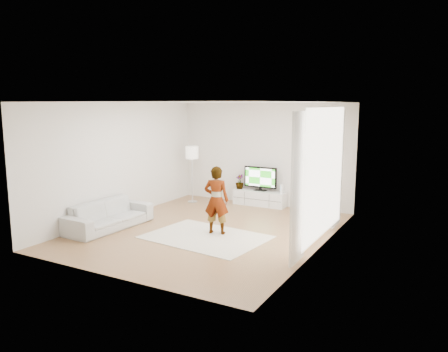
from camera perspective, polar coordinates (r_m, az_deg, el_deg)
The scene contains 17 objects.
floor at distance 9.72m, azimuth -2.08°, elevation -7.13°, with size 6.00×6.00×0.00m, color #B1854F.
ceiling at distance 9.32m, azimuth -2.18°, elevation 9.61°, with size 6.00×6.00×0.00m, color white.
wall_left at distance 10.91m, azimuth -13.47°, elevation 1.95°, with size 0.02×6.00×2.80m, color silver.
wall_right at distance 8.42m, azimuth 12.62°, elevation -0.15°, with size 0.02×6.00×2.80m, color silver.
wall_back at distance 12.07m, azimuth 5.22°, elevation 2.87°, with size 5.00×0.02×2.80m, color silver.
wall_front at distance 7.05m, azimuth -14.76°, elevation -2.06°, with size 5.00×0.02×2.80m, color silver.
window at distance 8.71m, azimuth 13.06°, elevation 0.47°, with size 0.01×2.60×2.50m, color white.
curtain_near at distance 7.52m, azimuth 9.73°, elevation -1.57°, with size 0.04×0.70×2.60m, color white.
curtain_far at distance 9.98m, azimuth 14.65°, elevation 0.95°, with size 0.04×0.70×2.60m, color white.
media_console at distance 12.05m, azimuth 4.69°, elevation -2.89°, with size 1.46×0.42×0.41m.
television at distance 11.97m, azimuth 4.78°, elevation -0.23°, with size 0.95×0.19×0.66m.
game_console at distance 11.74m, azimuth 7.56°, elevation -1.64°, with size 0.09×0.19×0.24m.
potted_plant at distance 12.23m, azimuth 2.06°, elevation -0.74°, with size 0.23×0.23×0.40m, color #3F7238.
rug at distance 9.24m, azimuth -2.40°, elevation -7.97°, with size 2.42×1.75×0.01m, color beige.
player at distance 9.30m, azimuth -1.00°, elevation -3.16°, with size 0.53×0.35×1.46m, color #334772.
sofa at distance 10.15m, azimuth -14.78°, elevation -4.94°, with size 2.09×0.82×0.61m, color silver.
floor_lamp at distance 12.30m, azimuth -4.21°, elevation 2.75°, with size 0.35×0.35×1.59m.
Camera 1 is at (4.80, -7.99, 2.76)m, focal length 35.00 mm.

